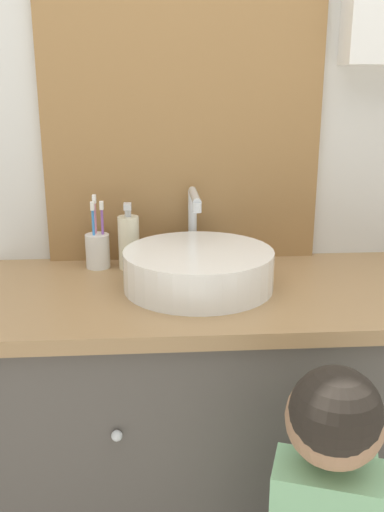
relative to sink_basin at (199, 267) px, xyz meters
name	(u,v)px	position (x,y,z in m)	size (l,w,h in m)	color
wall_back	(239,94)	(0.13, 0.28, 0.41)	(3.20, 0.18, 2.50)	silver
vanity_counter	(236,430)	(0.10, -0.01, -0.46)	(1.33, 0.55, 0.82)	#4C4742
sink_basin	(199,267)	(0.00, 0.00, 0.00)	(0.37, 0.42, 0.22)	white
toothbrush_holder	(98,249)	(-0.26, 0.17, 0.00)	(0.07, 0.07, 0.20)	silver
soap_dispenser	(129,241)	(-0.18, 0.16, 0.02)	(0.06, 0.06, 0.18)	beige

